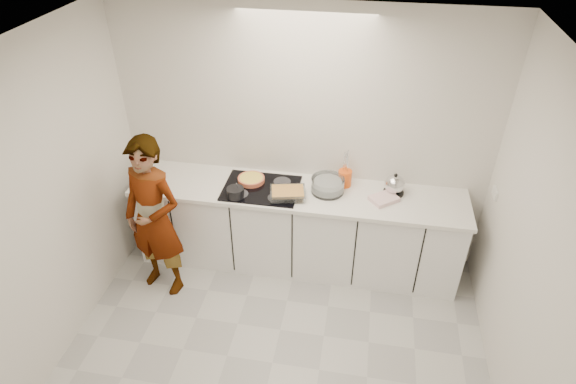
% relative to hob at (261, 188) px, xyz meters
% --- Properties ---
extents(floor, '(3.60, 3.20, 0.00)m').
position_rel_hob_xyz_m(floor, '(0.35, -1.26, -0.92)').
color(floor, beige).
rests_on(floor, ground).
extents(ceiling, '(3.60, 3.20, 0.00)m').
position_rel_hob_xyz_m(ceiling, '(0.35, -1.26, 1.68)').
color(ceiling, white).
rests_on(ceiling, wall_back).
extents(wall_back, '(3.60, 0.00, 2.60)m').
position_rel_hob_xyz_m(wall_back, '(0.35, 0.34, 0.38)').
color(wall_back, silver).
rests_on(wall_back, ground).
extents(wall_left, '(0.00, 3.20, 2.60)m').
position_rel_hob_xyz_m(wall_left, '(-1.45, -1.26, 0.38)').
color(wall_left, silver).
rests_on(wall_left, ground).
extents(wall_right, '(0.02, 3.20, 2.60)m').
position_rel_hob_xyz_m(wall_right, '(2.15, -1.24, 0.38)').
color(wall_right, silver).
rests_on(wall_right, ground).
extents(base_cabinets, '(3.20, 0.58, 0.87)m').
position_rel_hob_xyz_m(base_cabinets, '(0.35, 0.02, -0.48)').
color(base_cabinets, white).
rests_on(base_cabinets, floor).
extents(countertop, '(3.24, 0.64, 0.04)m').
position_rel_hob_xyz_m(countertop, '(0.35, 0.02, -0.03)').
color(countertop, white).
rests_on(countertop, base_cabinets).
extents(hob, '(0.72, 0.54, 0.01)m').
position_rel_hob_xyz_m(hob, '(0.00, 0.00, 0.00)').
color(hob, black).
rests_on(hob, countertop).
extents(tart_dish, '(0.28, 0.28, 0.04)m').
position_rel_hob_xyz_m(tart_dish, '(-0.12, 0.09, 0.03)').
color(tart_dish, '#CE6140').
rests_on(tart_dish, hob).
extents(saucepan, '(0.21, 0.21, 0.15)m').
position_rel_hob_xyz_m(saucepan, '(-0.20, -0.19, 0.05)').
color(saucepan, black).
rests_on(saucepan, hob).
extents(baking_dish, '(0.37, 0.31, 0.06)m').
position_rel_hob_xyz_m(baking_dish, '(0.28, -0.09, 0.04)').
color(baking_dish, silver).
rests_on(baking_dish, hob).
extents(mixing_bowl, '(0.36, 0.36, 0.15)m').
position_rel_hob_xyz_m(mixing_bowl, '(0.64, 0.06, 0.06)').
color(mixing_bowl, silver).
rests_on(mixing_bowl, countertop).
extents(tea_towel, '(0.30, 0.29, 0.04)m').
position_rel_hob_xyz_m(tea_towel, '(1.17, 0.01, 0.01)').
color(tea_towel, white).
rests_on(tea_towel, countertop).
extents(kettle, '(0.23, 0.23, 0.22)m').
position_rel_hob_xyz_m(kettle, '(1.26, 0.14, 0.09)').
color(kettle, black).
rests_on(kettle, countertop).
extents(utensil_crock, '(0.17, 0.17, 0.16)m').
position_rel_hob_xyz_m(utensil_crock, '(0.79, 0.20, 0.08)').
color(utensil_crock, '#ED5311').
rests_on(utensil_crock, countertop).
extents(cook, '(0.68, 0.53, 1.65)m').
position_rel_hob_xyz_m(cook, '(-0.89, -0.53, -0.09)').
color(cook, white).
rests_on(cook, floor).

